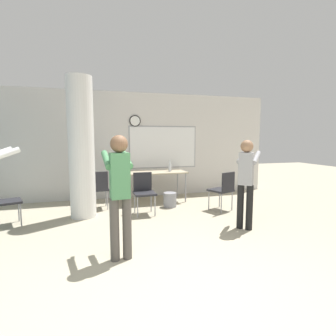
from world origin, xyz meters
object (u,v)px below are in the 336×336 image
Objects in this scene: folding_table at (153,173)px; bottle_on_table at (170,167)px; chair_by_left_wall at (3,199)px; person_playing_side at (246,177)px; chair_mid_room at (223,188)px; person_playing_front at (120,187)px; chair_table_front at (144,190)px; chair_table_left at (98,187)px.

folding_table is 5.79× the size of bottle_on_table.
person_playing_side is (4.15, -1.30, 0.41)m from chair_by_left_wall.
chair_mid_room is 2.98m from person_playing_front.
person_playing_front is (-1.54, -2.93, 0.10)m from bottle_on_table.
chair_mid_room is 1.00× the size of chair_table_front.
chair_table_front is at bearing -34.00° from chair_table_left.
chair_by_left_wall is 1.00× the size of chair_table_front.
chair_mid_room is 2.78m from chair_table_left.
chair_mid_room is at bearing -8.95° from chair_table_front.
chair_mid_room and chair_table_front have the same top height.
person_playing_side reaches higher than chair_table_left.
bottle_on_table is 2.45m from person_playing_side.
person_playing_side reaches higher than chair_by_left_wall.
chair_table_front is 2.13m from person_playing_side.
folding_table is 1.90× the size of chair_by_left_wall.
chair_mid_room is at bearing -45.54° from folding_table.
bottle_on_table is 1.33m from chair_table_front.
chair_mid_room is 1.22m from person_playing_side.
bottle_on_table is 1.54m from chair_mid_room.
folding_table is 1.85m from chair_mid_room.
chair_table_front is at bearing -131.96° from bottle_on_table.
chair_table_front is (-0.86, -0.95, -0.36)m from bottle_on_table.
chair_by_left_wall and chair_table_left have the same top height.
chair_by_left_wall is 4.32m from chair_mid_room.
chair_table_left is 0.53× the size of person_playing_front.
bottle_on_table is (0.43, -0.09, 0.16)m from folding_table.
bottle_on_table is 0.33× the size of chair_by_left_wall.
person_playing_front is at bearing -109.24° from chair_table_front.
person_playing_front reaches higher than chair_table_front.
chair_table_left is 0.55× the size of person_playing_side.
folding_table is at bearing 17.46° from chair_table_left.
folding_table is 1.90× the size of chair_table_left.
folding_table is at bearing 20.71° from chair_by_left_wall.
person_playing_side is at bearing -98.45° from chair_mid_room.
chair_by_left_wall is at bearing 177.81° from chair_mid_room.
person_playing_front is (1.91, -1.87, 0.46)m from chair_by_left_wall.
chair_table_front is 0.55× the size of person_playing_side.
bottle_on_table is at bearing 106.38° from person_playing_side.
person_playing_side is (2.46, -2.02, 0.41)m from chair_table_left.
chair_table_left is (-0.91, 0.62, 0.00)m from chair_table_front.
chair_by_left_wall is at bearing -163.00° from bottle_on_table.
person_playing_side reaches higher than chair_mid_room.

